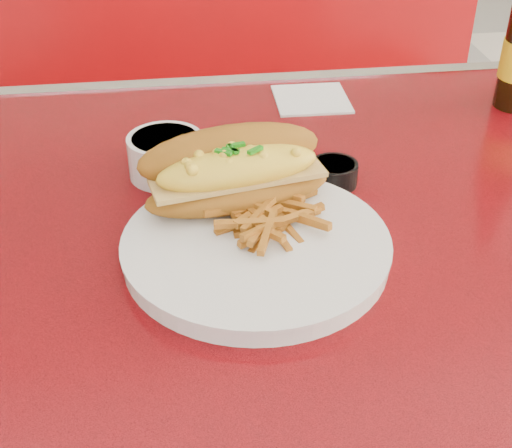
{
  "coord_description": "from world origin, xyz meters",
  "views": [
    {
      "loc": [
        -0.15,
        -0.66,
        1.22
      ],
      "look_at": [
        -0.07,
        -0.07,
        0.81
      ],
      "focal_mm": 50.0,
      "sensor_mm": 36.0,
      "label": 1
    }
  ],
  "objects": [
    {
      "name": "gravy_ramekin",
      "position": [
        -0.16,
        0.11,
        0.8
      ],
      "size": [
        0.12,
        0.12,
        0.05
      ],
      "rotation": [
        0.0,
        0.0,
        0.29
      ],
      "color": "silver",
      "rests_on": "diner_table"
    },
    {
      "name": "sauce_cup_left",
      "position": [
        -0.15,
        0.16,
        0.78
      ],
      "size": [
        0.07,
        0.07,
        0.03
      ],
      "rotation": [
        0.0,
        0.0,
        -0.33
      ],
      "color": "black",
      "rests_on": "diner_table"
    },
    {
      "name": "sauce_cup_right",
      "position": [
        0.04,
        0.06,
        0.79
      ],
      "size": [
        0.07,
        0.07,
        0.03
      ],
      "rotation": [
        0.0,
        0.0,
        -0.33
      ],
      "color": "black",
      "rests_on": "diner_table"
    },
    {
      "name": "mac_hoagie",
      "position": [
        -0.08,
        0.01,
        0.83
      ],
      "size": [
        0.22,
        0.14,
        0.09
      ],
      "rotation": [
        0.0,
        0.0,
        0.19
      ],
      "color": "#9E6119",
      "rests_on": "dinner_plate"
    },
    {
      "name": "diner_table",
      "position": [
        0.0,
        0.0,
        0.61
      ],
      "size": [
        1.23,
        0.83,
        0.77
      ],
      "color": "red",
      "rests_on": "ground"
    },
    {
      "name": "booth_bench_far",
      "position": [
        0.0,
        0.81,
        0.29
      ],
      "size": [
        1.2,
        0.51,
        0.9
      ],
      "color": "#A20A0E",
      "rests_on": "ground"
    },
    {
      "name": "fries_pile",
      "position": [
        -0.05,
        -0.04,
        0.8
      ],
      "size": [
        0.13,
        0.12,
        0.03
      ],
      "primitive_type": null,
      "rotation": [
        0.0,
        0.0,
        0.39
      ],
      "color": "#BC7220",
      "rests_on": "dinner_plate"
    },
    {
      "name": "dinner_plate",
      "position": [
        -0.07,
        -0.07,
        0.78
      ],
      "size": [
        0.34,
        0.34,
        0.02
      ],
      "rotation": [
        0.0,
        0.0,
        0.24
      ],
      "color": "silver",
      "rests_on": "diner_table"
    },
    {
      "name": "paper_napkin",
      "position": [
        0.06,
        0.31,
        0.77
      ],
      "size": [
        0.11,
        0.11,
        0.0
      ],
      "primitive_type": "cube",
      "rotation": [
        0.0,
        0.0,
        -0.02
      ],
      "color": "white",
      "rests_on": "diner_table"
    },
    {
      "name": "fork",
      "position": [
        -0.01,
        -0.06,
        0.79
      ],
      "size": [
        0.04,
        0.15,
        0.0
      ],
      "rotation": [
        0.0,
        0.0,
        1.75
      ],
      "color": "silver",
      "rests_on": "dinner_plate"
    }
  ]
}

